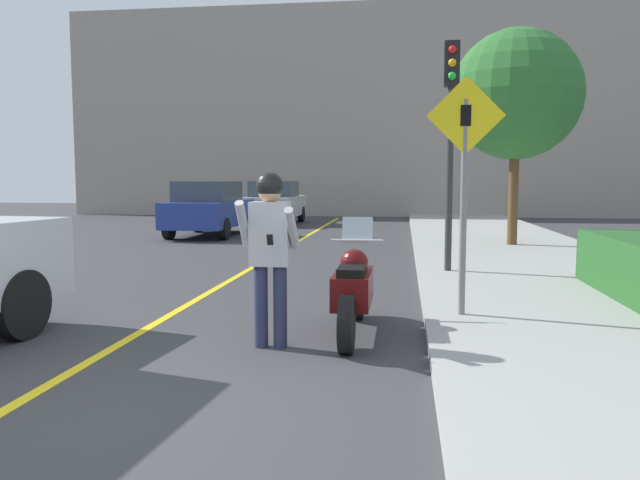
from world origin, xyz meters
The scene contains 11 objects.
ground_plane centered at (0.00, 0.00, 0.00)m, with size 80.00×80.00×0.00m, color #38383A.
sidewalk_curb centered at (4.80, 4.00, 0.06)m, with size 4.40×44.00×0.12m.
road_center_line centered at (-0.60, 6.00, 0.00)m, with size 0.12×36.00×0.01m.
building_backdrop centered at (0.00, 26.00, 4.96)m, with size 28.00×1.20×9.93m.
motorcycle centered at (1.79, 2.77, 0.49)m, with size 0.62×2.15×1.28m.
person_biker centered at (1.00, 2.10, 1.11)m, with size 0.59×0.49×1.80m.
crossing_sign centered at (3.04, 3.42, 1.80)m, with size 0.91×0.08×2.79m.
traffic_light centered at (3.13, 7.08, 2.87)m, with size 0.26×0.30×3.96m.
street_tree centered at (5.03, 11.88, 3.79)m, with size 3.17×3.17×5.26m.
parked_car_blue centered at (-3.59, 14.50, 0.86)m, with size 1.88×4.20×1.68m.
parked_car_silver centered at (-2.66, 19.94, 0.86)m, with size 1.88×4.20×1.68m.
Camera 1 is at (2.34, -4.07, 1.72)m, focal length 35.00 mm.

